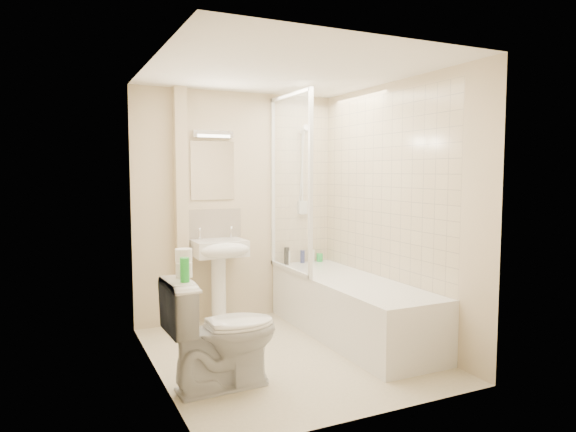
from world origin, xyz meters
name	(u,v)px	position (x,y,z in m)	size (l,w,h in m)	color
floor	(288,354)	(0.00, 0.00, 0.00)	(2.50, 2.50, 0.00)	beige
wall_back	(238,206)	(0.00, 1.25, 1.20)	(2.20, 0.02, 2.40)	beige
wall_left	(156,221)	(-1.10, 0.00, 1.20)	(0.02, 2.50, 2.40)	beige
wall_right	(394,211)	(1.10, 0.00, 1.20)	(0.02, 2.50, 2.40)	beige
ceiling	(288,70)	(0.00, 0.00, 2.40)	(2.20, 2.50, 0.02)	white
tile_back	(301,184)	(0.75, 1.24, 1.42)	(0.70, 0.01, 1.75)	beige
tile_right	(382,187)	(1.09, 0.19, 1.42)	(0.01, 2.10, 1.75)	beige
pipe_boxing	(181,209)	(-0.62, 1.19, 1.20)	(0.12, 0.12, 2.40)	beige
splashback	(213,224)	(-0.28, 1.24, 1.03)	(0.60, 0.01, 0.30)	beige
mirror	(213,171)	(-0.28, 1.24, 1.58)	(0.46, 0.01, 0.60)	white
strip_light	(213,134)	(-0.28, 1.22, 1.95)	(0.42, 0.07, 0.07)	silver
bathtub	(351,306)	(0.75, 0.19, 0.29)	(0.70, 2.10, 0.55)	white
shower_screen	(290,183)	(0.40, 0.80, 1.45)	(0.04, 0.92, 1.80)	white
shower_fixture	(303,174)	(0.75, 1.19, 1.55)	(0.10, 0.16, 0.99)	white
pedestal_sink	(220,258)	(-0.28, 1.01, 0.70)	(0.52, 0.48, 1.00)	white
bottle_black_a	(287,256)	(0.53, 1.16, 0.64)	(0.06, 0.06, 0.19)	black
bottle_white_a	(288,258)	(0.54, 1.16, 0.62)	(0.06, 0.06, 0.15)	white
bottle_blue	(302,257)	(0.73, 1.16, 0.62)	(0.05, 0.05, 0.14)	navy
bottle_cream	(311,256)	(0.83, 1.16, 0.62)	(0.06, 0.06, 0.15)	beige
bottle_white_b	(312,256)	(0.85, 1.16, 0.62)	(0.06, 0.06, 0.14)	white
bottle_green	(320,257)	(0.95, 1.16, 0.60)	(0.07, 0.07, 0.09)	green
toilet	(222,332)	(-0.72, -0.41, 0.41)	(0.83, 0.49, 0.83)	white
toilet_roll_lower	(184,270)	(-0.98, -0.36, 0.88)	(0.11, 0.11, 0.11)	white
toilet_roll_upper	(184,255)	(-0.97, -0.31, 0.98)	(0.12, 0.12, 0.09)	white
green_bottle	(185,270)	(-1.01, -0.51, 0.91)	(0.06, 0.06, 0.17)	green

